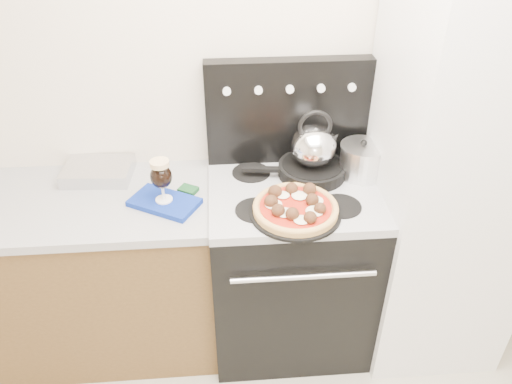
{
  "coord_description": "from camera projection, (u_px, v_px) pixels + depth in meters",
  "views": [
    {
      "loc": [
        -0.24,
        -0.66,
        2.17
      ],
      "look_at": [
        -0.1,
        1.05,
        1.0
      ],
      "focal_mm": 35.0,
      "sensor_mm": 36.0,
      "label": 1
    }
  ],
  "objects": [
    {
      "name": "cooktop",
      "position": [
        293.0,
        193.0,
        2.25
      ],
      "size": [
        0.76,
        0.65,
        0.04
      ],
      "primitive_type": "cube",
      "color": "#ADADB2",
      "rests_on": "stove_body"
    },
    {
      "name": "countertop",
      "position": [
        45.0,
        204.0,
        2.21
      ],
      "size": [
        1.48,
        0.63,
        0.04
      ],
      "primitive_type": "cube",
      "color": "#A1A1A3",
      "rests_on": "base_cabinet"
    },
    {
      "name": "base_cabinet",
      "position": [
        67.0,
        278.0,
        2.46
      ],
      "size": [
        1.45,
        0.6,
        0.86
      ],
      "primitive_type": "cube",
      "color": "brown",
      "rests_on": "ground"
    },
    {
      "name": "beer_glass",
      "position": [
        162.0,
        181.0,
        2.1
      ],
      "size": [
        0.11,
        0.11,
        0.2
      ],
      "primitive_type": null,
      "rotation": [
        0.0,
        0.0,
        0.27
      ],
      "color": "black",
      "rests_on": "oven_mitt"
    },
    {
      "name": "tea_kettle",
      "position": [
        314.0,
        143.0,
        2.24
      ],
      "size": [
        0.25,
        0.25,
        0.23
      ],
      "primitive_type": null,
      "rotation": [
        0.0,
        0.0,
        0.21
      ],
      "color": "silver",
      "rests_on": "skillet"
    },
    {
      "name": "stock_pot",
      "position": [
        362.0,
        161.0,
        2.29
      ],
      "size": [
        0.2,
        0.2,
        0.15
      ],
      "primitive_type": "cylinder",
      "rotation": [
        0.0,
        0.0,
        0.02
      ],
      "color": "white",
      "rests_on": "cooktop"
    },
    {
      "name": "stove_body",
      "position": [
        289.0,
        268.0,
        2.51
      ],
      "size": [
        0.76,
        0.65,
        0.88
      ],
      "primitive_type": "cube",
      "color": "black",
      "rests_on": "ground"
    },
    {
      "name": "pizza_pan",
      "position": [
        295.0,
        212.0,
        2.08
      ],
      "size": [
        0.43,
        0.43,
        0.01
      ],
      "primitive_type": "cylinder",
      "rotation": [
        0.0,
        0.0,
        0.12
      ],
      "color": "black",
      "rests_on": "cooktop"
    },
    {
      "name": "fridge",
      "position": [
        449.0,
        180.0,
        2.24
      ],
      "size": [
        0.64,
        0.68,
        1.9
      ],
      "primitive_type": "cube",
      "color": "silver",
      "rests_on": "ground"
    },
    {
      "name": "pizza",
      "position": [
        296.0,
        206.0,
        2.06
      ],
      "size": [
        0.43,
        0.43,
        0.05
      ],
      "primitive_type": null,
      "rotation": [
        0.0,
        0.0,
        -0.24
      ],
      "color": "gold",
      "rests_on": "pizza_pan"
    },
    {
      "name": "room_shell",
      "position": [
        316.0,
        272.0,
        1.32
      ],
      "size": [
        3.52,
        3.01,
        2.52
      ],
      "color": "#BBB69F",
      "rests_on": "ground"
    },
    {
      "name": "backguard",
      "position": [
        287.0,
        112.0,
        2.32
      ],
      "size": [
        0.76,
        0.08,
        0.5
      ],
      "primitive_type": "cube",
      "color": "black",
      "rests_on": "cooktop"
    },
    {
      "name": "oven_mitt",
      "position": [
        164.0,
        202.0,
        2.16
      ],
      "size": [
        0.34,
        0.29,
        0.02
      ],
      "primitive_type": "cube",
      "rotation": [
        0.0,
        0.0,
        -0.52
      ],
      "color": "navy",
      "rests_on": "countertop"
    },
    {
      "name": "foil_sheet",
      "position": [
        98.0,
        171.0,
        2.34
      ],
      "size": [
        0.32,
        0.25,
        0.06
      ],
      "primitive_type": "cube",
      "rotation": [
        0.0,
        0.0,
        -0.07
      ],
      "color": "white",
      "rests_on": "countertop"
    },
    {
      "name": "skillet",
      "position": [
        312.0,
        170.0,
        2.32
      ],
      "size": [
        0.35,
        0.35,
        0.06
      ],
      "primitive_type": "cylinder",
      "rotation": [
        0.0,
        0.0,
        -0.12
      ],
      "color": "black",
      "rests_on": "cooktop"
    }
  ]
}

